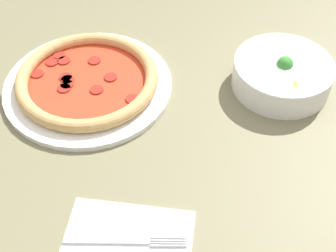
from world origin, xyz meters
The scene contains 4 objects.
dining_table centered at (0.00, 0.00, 0.64)m, with size 1.25×0.90×0.75m.
pizza centered at (-0.13, -0.15, 0.76)m, with size 0.34×0.34×0.04m.
bowl centered at (-0.15, 0.23, 0.78)m, with size 0.20×0.20×0.07m.
fork centered at (0.22, -0.05, 0.75)m, with size 0.02×0.19×0.00m.
Camera 1 is at (0.56, 0.03, 1.39)m, focal length 50.00 mm.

